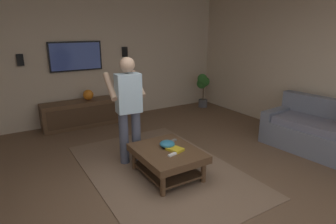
# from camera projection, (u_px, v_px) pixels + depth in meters

# --- Properties ---
(ground_plane) EXTENTS (8.55, 8.55, 0.00)m
(ground_plane) POSITION_uv_depth(u_px,v_px,m) (175.00, 196.00, 3.59)
(ground_plane) COLOR brown
(wall_back_tv) EXTENTS (0.10, 6.90, 2.81)m
(wall_back_tv) POSITION_uv_depth(u_px,v_px,m) (85.00, 58.00, 6.13)
(wall_back_tv) COLOR #C6B299
(wall_back_tv) RESTS_ON ground
(area_rug) EXTENTS (3.03, 1.97, 0.01)m
(area_rug) POSITION_uv_depth(u_px,v_px,m) (160.00, 169.00, 4.25)
(area_rug) COLOR #7A604C
(area_rug) RESTS_ON ground
(couch) EXTENTS (1.97, 1.03, 0.87)m
(couch) POSITION_uv_depth(u_px,v_px,m) (325.00, 135.00, 4.74)
(couch) COLOR slate
(couch) RESTS_ON ground
(coffee_table) EXTENTS (1.00, 0.80, 0.40)m
(coffee_table) POSITION_uv_depth(u_px,v_px,m) (167.00, 157.00, 4.00)
(coffee_table) COLOR #513823
(coffee_table) RESTS_ON ground
(media_console) EXTENTS (0.45, 1.70, 0.55)m
(media_console) POSITION_uv_depth(u_px,v_px,m) (84.00, 113.00, 6.08)
(media_console) COLOR #513823
(media_console) RESTS_ON ground
(tv) EXTENTS (0.05, 1.08, 0.61)m
(tv) POSITION_uv_depth(u_px,v_px,m) (76.00, 56.00, 5.94)
(tv) COLOR black
(person_standing) EXTENTS (0.56, 0.57, 1.64)m
(person_standing) POSITION_uv_depth(u_px,v_px,m) (128.00, 105.00, 4.25)
(person_standing) COLOR #4C5166
(person_standing) RESTS_ON ground
(potted_plant_short) EXTENTS (0.33, 0.33, 0.90)m
(potted_plant_short) POSITION_uv_depth(u_px,v_px,m) (203.00, 86.00, 7.36)
(potted_plant_short) COLOR #4C4C51
(potted_plant_short) RESTS_ON ground
(bowl) EXTENTS (0.22, 0.22, 0.10)m
(bowl) POSITION_uv_depth(u_px,v_px,m) (167.00, 144.00, 4.04)
(bowl) COLOR teal
(bowl) RESTS_ON coffee_table
(remote_white) EXTENTS (0.07, 0.16, 0.02)m
(remote_white) POSITION_uv_depth(u_px,v_px,m) (173.00, 154.00, 3.80)
(remote_white) COLOR white
(remote_white) RESTS_ON coffee_table
(remote_black) EXTENTS (0.15, 0.11, 0.02)m
(remote_black) POSITION_uv_depth(u_px,v_px,m) (162.00, 143.00, 4.16)
(remote_black) COLOR black
(remote_black) RESTS_ON coffee_table
(remote_grey) EXTENTS (0.07, 0.16, 0.02)m
(remote_grey) POSITION_uv_depth(u_px,v_px,m) (172.00, 141.00, 4.25)
(remote_grey) COLOR slate
(remote_grey) RESTS_ON coffee_table
(book) EXTENTS (0.26, 0.22, 0.04)m
(book) POSITION_uv_depth(u_px,v_px,m) (175.00, 149.00, 3.94)
(book) COLOR gold
(book) RESTS_ON coffee_table
(vase_round) EXTENTS (0.22, 0.22, 0.22)m
(vase_round) POSITION_uv_depth(u_px,v_px,m) (88.00, 95.00, 6.04)
(vase_round) COLOR orange
(vase_round) RESTS_ON media_console
(wall_speaker_left) EXTENTS (0.06, 0.12, 0.22)m
(wall_speaker_left) POSITION_uv_depth(u_px,v_px,m) (125.00, 52.00, 6.49)
(wall_speaker_left) COLOR black
(wall_speaker_right) EXTENTS (0.06, 0.12, 0.22)m
(wall_speaker_right) POSITION_uv_depth(u_px,v_px,m) (20.00, 60.00, 5.43)
(wall_speaker_right) COLOR black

